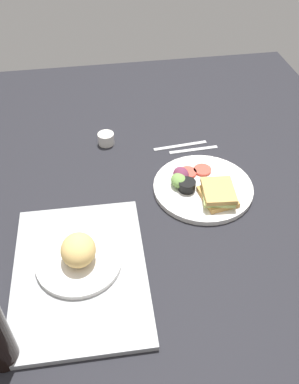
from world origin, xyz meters
The scene contains 7 objects.
ground_plane centered at (0.00, 0.00, -1.50)cm, with size 190.00×150.00×3.00cm, color black.
serving_tray centered at (-20.84, 24.34, 0.80)cm, with size 45.00×33.00×1.60cm, color #9EA0A3.
bread_plate_near centered at (-18.47, 24.20, 4.25)cm, with size 21.71×21.71×8.23cm.
plate_with_salad centered at (4.07, -13.64, 1.63)cm, with size 30.40×30.40×5.40cm.
espresso_cup centered at (33.41, 13.17, 2.00)cm, with size 5.60×5.60×4.00cm, color silver.
fork centered at (24.71, -16.04, 0.25)cm, with size 17.00×1.40×0.50cm, color #B7B7BC.
knife centered at (27.71, -12.04, 0.25)cm, with size 19.00×1.40×0.50cm, color #B7B7BC.
Camera 1 is at (-84.17, 17.08, 85.16)cm, focal length 38.32 mm.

